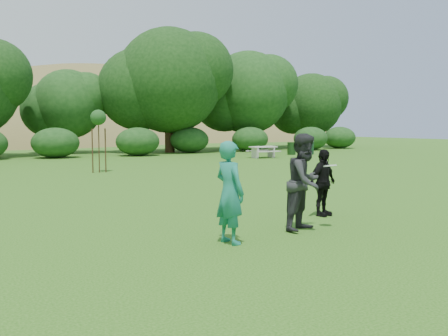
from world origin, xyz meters
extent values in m
plane|color=#19470C|center=(0.00, 0.00, 0.00)|extent=(120.00, 120.00, 0.00)
imported|color=#1A7562|center=(-1.63, 0.08, 0.94)|extent=(0.54, 0.74, 1.89)
imported|color=#262729|center=(0.32, 0.27, 1.00)|extent=(1.19, 1.07, 2.00)
imported|color=black|center=(1.72, 1.29, 0.80)|extent=(1.00, 0.60, 1.60)
cylinder|color=black|center=(16.32, 20.79, 0.45)|extent=(0.60, 0.60, 0.90)
cylinder|color=white|center=(0.76, 0.02, 1.34)|extent=(0.27, 0.27, 0.07)
cylinder|color=#3A2716|center=(0.36, 14.67, 1.25)|extent=(0.05, 0.05, 2.50)
sphere|color=#1D491A|center=(0.36, 14.67, 2.50)|extent=(0.70, 0.70, 0.70)
cylinder|color=#3C2817|center=(0.06, 14.67, 1.00)|extent=(0.06, 0.06, 2.00)
cylinder|color=#3D2A18|center=(0.66, 14.67, 1.00)|extent=(0.06, 0.06, 2.00)
cube|color=#B5B2A7|center=(12.59, 19.06, 0.72)|extent=(1.80, 0.75, 0.08)
cube|color=beige|center=(11.94, 19.06, 0.34)|extent=(0.10, 0.70, 0.68)
cube|color=#BCB8AF|center=(13.24, 19.06, 0.34)|extent=(0.10, 0.70, 0.68)
cube|color=#B7B3A9|center=(12.59, 18.46, 0.44)|extent=(1.80, 0.28, 0.06)
cube|color=beige|center=(12.59, 19.66, 0.44)|extent=(1.80, 0.28, 0.06)
cylinder|color=#12331B|center=(17.70, 20.40, 0.45)|extent=(0.60, 0.60, 0.90)
ellipsoid|color=gray|center=(17.70, 20.40, 0.95)|extent=(0.60, 0.60, 0.20)
ellipsoid|color=olive|center=(20.00, 72.00, -14.30)|extent=(100.00, 64.00, 52.00)
ellipsoid|color=olive|center=(30.00, 60.00, -6.60)|extent=(60.00, 44.00, 24.00)
cylinder|color=#3A2616|center=(3.00, 31.00, 1.14)|extent=(0.60, 0.60, 2.27)
sphere|color=#194214|center=(3.00, 31.00, 3.71)|extent=(5.22, 5.22, 5.22)
cylinder|color=#3A2616|center=(10.00, 28.00, 1.66)|extent=(0.76, 0.76, 3.32)
sphere|color=#194214|center=(10.00, 28.00, 5.56)|extent=(8.12, 8.12, 8.12)
cylinder|color=#3A2616|center=(18.00, 29.00, 1.49)|extent=(0.71, 0.71, 2.97)
sphere|color=#194214|center=(18.00, 29.00, 4.96)|extent=(7.19, 7.19, 7.19)
cylinder|color=#3A2616|center=(26.00, 30.00, 1.22)|extent=(0.62, 0.62, 2.45)
sphere|color=#194214|center=(26.00, 30.00, 4.11)|extent=(6.03, 6.03, 6.03)
camera|label=1|loc=(-6.34, -7.62, 2.18)|focal=40.00mm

